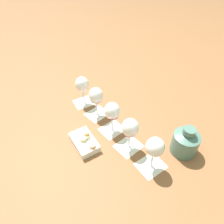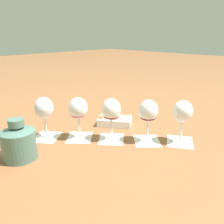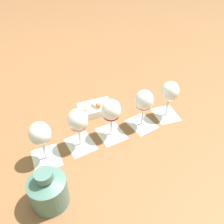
{
  "view_description": "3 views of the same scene",
  "coord_description": "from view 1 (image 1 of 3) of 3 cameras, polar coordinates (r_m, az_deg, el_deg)",
  "views": [
    {
      "loc": [
        -0.71,
        -0.03,
        0.76
      ],
      "look_at": [
        -0.0,
        0.0,
        0.12
      ],
      "focal_mm": 32.0,
      "sensor_mm": 36.0,
      "label": 1
    },
    {
      "loc": [
        0.62,
        -0.63,
        0.42
      ],
      "look_at": [
        -0.0,
        0.0,
        0.12
      ],
      "focal_mm": 38.0,
      "sensor_mm": 36.0,
      "label": 2
    },
    {
      "loc": [
        0.15,
        -0.68,
        0.7
      ],
      "look_at": [
        -0.0,
        0.0,
        0.12
      ],
      "focal_mm": 38.0,
      "sensor_mm": 36.0,
      "label": 3
    }
  ],
  "objects": [
    {
      "name": "tasting_card_4",
      "position": [
        1.2,
        -7.94,
        2.8
      ],
      "size": [
        0.14,
        0.15,
        0.0
      ],
      "color": "silver",
      "rests_on": "ground_plane"
    },
    {
      "name": "ceramic_vase",
      "position": [
        0.95,
        20.23,
        -7.96
      ],
      "size": [
        0.12,
        0.12,
        0.14
      ],
      "color": "#4C7066",
      "rests_on": "ground_plane"
    },
    {
      "name": "tasting_card_1",
      "position": [
        0.96,
        4.75,
        -9.68
      ],
      "size": [
        0.15,
        0.15,
        0.0
      ],
      "color": "silver",
      "rests_on": "ground_plane"
    },
    {
      "name": "tasting_card_3",
      "position": [
        1.12,
        -4.27,
        -0.52
      ],
      "size": [
        0.15,
        0.15,
        0.0
      ],
      "color": "silver",
      "rests_on": "ground_plane"
    },
    {
      "name": "ground_plane",
      "position": [
        1.03,
        0.03,
        -4.78
      ],
      "size": [
        8.0,
        8.0,
        0.0
      ],
      "primitive_type": "plane",
      "color": "brown"
    },
    {
      "name": "wine_glass_0",
      "position": [
        0.82,
        12.09,
        -10.21
      ],
      "size": [
        0.08,
        0.08,
        0.17
      ],
      "color": "white",
      "rests_on": "tasting_card_0"
    },
    {
      "name": "tasting_card_0",
      "position": [
        0.91,
        11.01,
        -14.75
      ],
      "size": [
        0.15,
        0.15,
        0.0
      ],
      "color": "silver",
      "rests_on": "ground_plane"
    },
    {
      "name": "wine_glass_2",
      "position": [
        0.95,
        0.1,
        -0.1
      ],
      "size": [
        0.08,
        0.08,
        0.17
      ],
      "color": "white",
      "rests_on": "tasting_card_2"
    },
    {
      "name": "snack_dish",
      "position": [
        0.96,
        -7.83,
        -8.42
      ],
      "size": [
        0.18,
        0.16,
        0.06
      ],
      "color": "white",
      "rests_on": "ground_plane"
    },
    {
      "name": "wine_glass_3",
      "position": [
        1.04,
        -4.6,
        4.27
      ],
      "size": [
        0.08,
        0.08,
        0.17
      ],
      "color": "white",
      "rests_on": "tasting_card_3"
    },
    {
      "name": "wine_glass_1",
      "position": [
        0.87,
        5.18,
        -4.88
      ],
      "size": [
        0.08,
        0.08,
        0.17
      ],
      "color": "white",
      "rests_on": "tasting_card_1"
    },
    {
      "name": "wine_glass_4",
      "position": [
        1.13,
        -8.5,
        7.43
      ],
      "size": [
        0.08,
        0.08,
        0.17
      ],
      "color": "white",
      "rests_on": "tasting_card_4"
    },
    {
      "name": "tasting_card_2",
      "position": [
        1.03,
        0.09,
        -4.99
      ],
      "size": [
        0.15,
        0.15,
        0.0
      ],
      "color": "silver",
      "rests_on": "ground_plane"
    }
  ]
}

